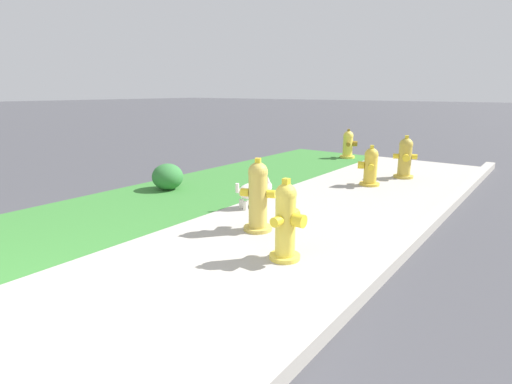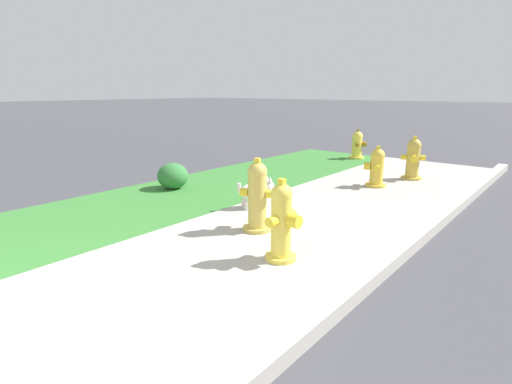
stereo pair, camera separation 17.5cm
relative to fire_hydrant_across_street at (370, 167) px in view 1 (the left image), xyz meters
name	(u,v)px [view 1 (the left image)]	position (x,y,z in m)	size (l,w,h in m)	color
fire_hydrant_across_street	(370,167)	(0.00, 0.00, 0.00)	(0.39, 0.37, 0.66)	gold
fire_hydrant_at_driveway	(286,222)	(-3.30, -0.53, 0.06)	(0.36, 0.33, 0.77)	yellow
fire_hydrant_by_grass_verge	(405,158)	(0.92, -0.26, 0.05)	(0.39, 0.40, 0.75)	gold
fire_hydrant_mid_block	(348,144)	(2.35, 1.46, 0.00)	(0.39, 0.38, 0.66)	yellow
fire_hydrant_far_end	(258,196)	(-2.82, 0.15, 0.08)	(0.37, 0.39, 0.82)	gold
small_white_dog	(254,191)	(-2.15, 0.71, -0.08)	(0.48, 0.36, 0.42)	silver
shrub_bush_far_verge	(168,177)	(-2.16, 2.41, -0.11)	(0.48, 0.48, 0.41)	#337538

